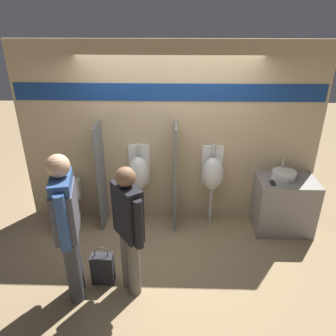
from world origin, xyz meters
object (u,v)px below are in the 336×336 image
urinal_far (212,174)px  shopping_bag (103,268)px  cell_phone (273,183)px  person_with_lanyard (129,227)px  toilet (67,210)px  sink_basin (284,175)px  person_in_vest (67,220)px  urinal_near_counter (139,173)px

urinal_far → shopping_bag: size_ratio=2.41×
cell_phone → person_with_lanyard: person_with_lanyard is taller
cell_phone → toilet: size_ratio=0.17×
sink_basin → cell_phone: 0.27m
toilet → person_in_vest: bearing=-69.2°
cell_phone → urinal_far: size_ratio=0.11×
shopping_bag → person_in_vest: bearing=-143.7°
cell_phone → person_with_lanyard: 2.20m
toilet → sink_basin: bearing=1.5°
sink_basin → person_with_lanyard: person_with_lanyard is taller
urinal_far → toilet: 2.27m
person_in_vest → shopping_bag: bearing=-66.2°
shopping_bag → urinal_near_counter: bearing=76.7°
urinal_near_counter → person_with_lanyard: (0.05, -1.44, 0.05)m
urinal_far → shopping_bag: urinal_far is taller
toilet → shopping_bag: (0.78, -1.15, -0.07)m
sink_basin → urinal_near_counter: size_ratio=0.27×
toilet → shopping_bag: toilet is taller
toilet → shopping_bag: 1.39m
cell_phone → urinal_near_counter: (-1.91, 0.28, -0.00)m
sink_basin → shopping_bag: bearing=-153.0°
urinal_near_counter → person_in_vest: 1.66m
urinal_far → shopping_bag: 2.05m
urinal_near_counter → toilet: urinal_near_counter is taller
cell_phone → person_in_vest: bearing=-153.2°
sink_basin → person_with_lanyard: 2.46m
cell_phone → urinal_near_counter: urinal_near_counter is taller
urinal_far → person_in_vest: (-1.68, -1.54, 0.20)m
urinal_near_counter → person_with_lanyard: 1.44m
sink_basin → shopping_bag: size_ratio=0.65×
sink_basin → toilet: 3.27m
toilet → cell_phone: bearing=-1.7°
sink_basin → person_in_vest: size_ratio=0.19×
person_with_lanyard → shopping_bag: size_ratio=3.07×
urinal_far → urinal_near_counter: bearing=180.0°
shopping_bag → cell_phone: bearing=25.5°
cell_phone → person_in_vest: 2.81m
shopping_bag → urinal_far: bearing=43.5°
sink_basin → toilet: (-3.21, -0.09, -0.61)m
urinal_near_counter → person_in_vest: bearing=-110.8°
cell_phone → urinal_far: bearing=161.1°
person_in_vest → shopping_bag: person_in_vest is taller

